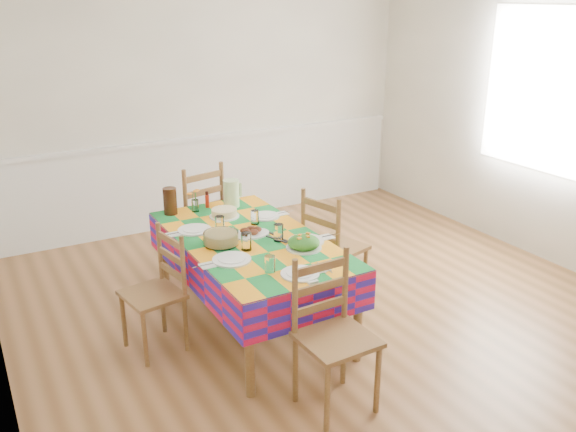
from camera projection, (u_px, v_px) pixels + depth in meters
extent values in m
cube|color=brown|center=(342.00, 323.00, 4.54)|extent=(4.50, 5.00, 0.04)
cube|color=beige|center=(206.00, 92.00, 6.13)|extent=(4.50, 0.04, 2.70)
cube|color=beige|center=(571.00, 112.00, 5.11)|extent=(0.04, 5.00, 2.70)
cube|color=white|center=(210.00, 137.00, 6.25)|extent=(4.41, 0.06, 0.04)
cube|color=white|center=(211.00, 179.00, 6.41)|extent=(4.41, 0.03, 0.90)
plane|color=white|center=(541.00, 90.00, 5.29)|extent=(0.00, 1.40, 1.40)
cylinder|color=brown|center=(250.00, 351.00, 3.58)|extent=(0.06, 0.06, 0.62)
cylinder|color=brown|center=(358.00, 318.00, 3.94)|extent=(0.06, 0.06, 0.62)
cylinder|color=brown|center=(164.00, 256.00, 4.87)|extent=(0.06, 0.06, 0.62)
cylinder|color=brown|center=(251.00, 238.00, 5.23)|extent=(0.06, 0.06, 0.62)
cube|color=brown|center=(250.00, 242.00, 4.29)|extent=(0.88, 1.68, 0.04)
cube|color=#C11037|center=(250.00, 239.00, 4.28)|extent=(0.92, 1.72, 0.01)
cube|color=#C11037|center=(189.00, 270.00, 4.12)|extent=(0.01, 1.72, 0.27)
cube|color=#C11037|center=(305.00, 244.00, 4.54)|extent=(0.01, 1.72, 0.27)
cube|color=#C11037|center=(313.00, 307.00, 3.63)|extent=(0.92, 0.01, 0.27)
cube|color=#C11037|center=(205.00, 220.00, 5.03)|extent=(0.92, 0.01, 0.27)
cylinder|color=white|center=(300.00, 274.00, 3.72)|extent=(0.24, 0.24, 0.01)
cylinder|color=white|center=(300.00, 272.00, 3.72)|extent=(0.17, 0.17, 0.01)
cylinder|color=white|center=(270.00, 265.00, 3.72)|extent=(0.07, 0.07, 0.12)
cube|color=silver|center=(322.00, 269.00, 3.80)|extent=(0.09, 0.09, 0.01)
cube|color=silver|center=(320.00, 269.00, 3.79)|extent=(0.01, 0.15, 0.00)
cube|color=silver|center=(325.00, 268.00, 3.80)|extent=(0.01, 0.18, 0.00)
cylinder|color=white|center=(232.00, 260.00, 3.92)|extent=(0.25, 0.25, 0.01)
cylinder|color=white|center=(232.00, 258.00, 3.92)|extent=(0.18, 0.18, 0.01)
cylinder|color=white|center=(246.00, 241.00, 4.07)|extent=(0.07, 0.07, 0.12)
cube|color=silver|center=(207.00, 265.00, 3.84)|extent=(0.09, 0.09, 0.01)
cube|color=silver|center=(205.00, 265.00, 3.83)|extent=(0.16, 0.01, 0.00)
cube|color=silver|center=(210.00, 264.00, 3.85)|extent=(0.19, 0.01, 0.00)
cylinder|color=white|center=(195.00, 230.00, 4.41)|extent=(0.24, 0.24, 0.01)
cylinder|color=white|center=(195.00, 229.00, 4.41)|extent=(0.17, 0.17, 0.01)
cylinder|color=white|center=(220.00, 224.00, 4.38)|extent=(0.07, 0.07, 0.12)
cube|color=silver|center=(173.00, 234.00, 4.34)|extent=(0.09, 0.09, 0.01)
cube|color=silver|center=(171.00, 234.00, 4.33)|extent=(0.15, 0.01, 0.00)
cube|color=silver|center=(175.00, 233.00, 4.35)|extent=(0.18, 0.01, 0.00)
cylinder|color=white|center=(306.00, 241.00, 4.22)|extent=(0.25, 0.25, 0.01)
cylinder|color=white|center=(306.00, 240.00, 4.21)|extent=(0.18, 0.18, 0.01)
cylinder|color=white|center=(279.00, 233.00, 4.22)|extent=(0.07, 0.07, 0.12)
cube|color=silver|center=(327.00, 237.00, 4.30)|extent=(0.09, 0.09, 0.01)
cube|color=silver|center=(324.00, 237.00, 4.29)|extent=(0.16, 0.01, 0.00)
cube|color=silver|center=(329.00, 236.00, 4.30)|extent=(0.19, 0.01, 0.00)
cylinder|color=white|center=(266.00, 216.00, 4.69)|extent=(0.22, 0.22, 0.01)
cylinder|color=white|center=(266.00, 215.00, 4.68)|extent=(0.16, 0.16, 0.00)
cylinder|color=white|center=(255.00, 217.00, 4.53)|extent=(0.06, 0.06, 0.11)
cube|color=silver|center=(282.00, 213.00, 4.76)|extent=(0.08, 0.08, 0.00)
cube|color=silver|center=(280.00, 213.00, 4.75)|extent=(0.14, 0.01, 0.00)
cube|color=silver|center=(284.00, 213.00, 4.76)|extent=(0.16, 0.01, 0.00)
ellipsoid|color=white|center=(251.00, 234.00, 4.34)|extent=(0.27, 0.20, 0.01)
ellipsoid|color=black|center=(257.00, 229.00, 4.35)|extent=(0.07, 0.06, 0.04)
ellipsoid|color=black|center=(251.00, 229.00, 4.36)|extent=(0.07, 0.06, 0.04)
ellipsoid|color=black|center=(245.00, 230.00, 4.33)|extent=(0.07, 0.06, 0.04)
ellipsoid|color=black|center=(246.00, 232.00, 4.29)|extent=(0.07, 0.06, 0.04)
ellipsoid|color=black|center=(254.00, 232.00, 4.30)|extent=(0.07, 0.06, 0.04)
cylinder|color=white|center=(304.00, 248.00, 4.11)|extent=(0.24, 0.24, 0.01)
ellipsoid|color=#164D13|center=(304.00, 242.00, 4.09)|extent=(0.22, 0.22, 0.10)
cube|color=orange|center=(299.00, 238.00, 4.03)|extent=(0.03, 0.02, 0.01)
cube|color=orange|center=(300.00, 235.00, 4.09)|extent=(0.03, 0.03, 0.01)
cube|color=orange|center=(308.00, 237.00, 4.06)|extent=(0.02, 0.03, 0.01)
cube|color=orange|center=(308.00, 233.00, 4.12)|extent=(0.03, 0.03, 0.01)
cylinder|color=white|center=(221.00, 238.00, 4.16)|extent=(0.24, 0.24, 0.09)
cylinder|color=tan|center=(221.00, 238.00, 4.16)|extent=(0.22, 0.22, 0.07)
cylinder|color=white|center=(224.00, 216.00, 4.69)|extent=(0.23, 0.23, 0.01)
cylinder|color=#D3BD80|center=(224.00, 212.00, 4.68)|extent=(0.20, 0.20, 0.05)
cube|color=black|center=(273.00, 238.00, 4.27)|extent=(0.10, 0.24, 0.01)
cube|color=black|center=(277.00, 236.00, 4.31)|extent=(0.05, 0.25, 0.01)
cylinder|color=white|center=(195.00, 206.00, 4.79)|extent=(0.06, 0.06, 0.10)
cylinder|color=#2C6B23|center=(193.00, 201.00, 4.77)|extent=(0.00, 0.00, 0.14)
ellipsoid|color=orange|center=(190.00, 194.00, 4.74)|extent=(0.04, 0.04, 0.02)
cylinder|color=#2C6B23|center=(196.00, 200.00, 4.79)|extent=(0.00, 0.00, 0.14)
ellipsoid|color=orange|center=(197.00, 190.00, 4.78)|extent=(0.04, 0.04, 0.02)
cylinder|color=#2C6B23|center=(195.00, 201.00, 4.77)|extent=(0.00, 0.00, 0.14)
ellipsoid|color=orange|center=(196.00, 191.00, 4.72)|extent=(0.04, 0.04, 0.02)
cylinder|color=red|center=(207.00, 199.00, 4.87)|extent=(0.03, 0.03, 0.13)
cylinder|color=#B7DD9C|center=(231.00, 193.00, 4.88)|extent=(0.13, 0.13, 0.22)
cylinder|color=black|center=(170.00, 201.00, 4.72)|extent=(0.11, 0.11, 0.21)
cube|color=white|center=(313.00, 282.00, 3.61)|extent=(0.07, 0.02, 0.02)
cylinder|color=brown|center=(327.00, 400.00, 3.30)|extent=(0.03, 0.03, 0.44)
cylinder|color=brown|center=(378.00, 380.00, 3.47)|extent=(0.03, 0.03, 0.44)
cylinder|color=brown|center=(295.00, 369.00, 3.57)|extent=(0.03, 0.03, 0.44)
cylinder|color=brown|center=(344.00, 352.00, 3.74)|extent=(0.03, 0.03, 0.44)
cube|color=brown|center=(337.00, 340.00, 3.44)|extent=(0.42, 0.40, 0.03)
cylinder|color=brown|center=(295.00, 299.00, 3.42)|extent=(0.03, 0.03, 0.48)
cylinder|color=brown|center=(345.00, 284.00, 3.59)|extent=(0.03, 0.03, 0.48)
cube|color=brown|center=(320.00, 306.00, 3.53)|extent=(0.35, 0.03, 0.05)
cube|color=brown|center=(321.00, 287.00, 3.49)|extent=(0.35, 0.03, 0.05)
cube|color=brown|center=(321.00, 267.00, 3.45)|extent=(0.35, 0.03, 0.05)
cylinder|color=brown|center=(201.00, 232.00, 5.59)|extent=(0.04, 0.04, 0.46)
cylinder|color=brown|center=(167.00, 242.00, 5.36)|extent=(0.04, 0.04, 0.46)
cylinder|color=brown|center=(223.00, 243.00, 5.35)|extent=(0.04, 0.04, 0.46)
cylinder|color=brown|center=(188.00, 254.00, 5.12)|extent=(0.04, 0.04, 0.46)
cube|color=brown|center=(194.00, 217.00, 5.27)|extent=(0.50, 0.49, 0.03)
cylinder|color=brown|center=(222.00, 191.00, 5.18)|extent=(0.04, 0.04, 0.51)
cylinder|color=brown|center=(185.00, 200.00, 4.95)|extent=(0.04, 0.04, 0.51)
cube|color=brown|center=(205.00, 207.00, 5.10)|extent=(0.36, 0.10, 0.05)
cube|color=brown|center=(204.00, 192.00, 5.05)|extent=(0.36, 0.10, 0.05)
cube|color=brown|center=(203.00, 177.00, 5.01)|extent=(0.36, 0.10, 0.05)
cylinder|color=brown|center=(124.00, 320.00, 4.14)|extent=(0.03, 0.03, 0.40)
cylinder|color=brown|center=(145.00, 340.00, 3.91)|extent=(0.03, 0.03, 0.40)
cylinder|color=brown|center=(163.00, 307.00, 4.32)|extent=(0.03, 0.03, 0.40)
cylinder|color=brown|center=(186.00, 325.00, 4.09)|extent=(0.03, 0.03, 0.40)
cube|color=brown|center=(152.00, 295.00, 4.04)|extent=(0.41, 0.42, 0.03)
cylinder|color=brown|center=(160.00, 253.00, 4.18)|extent=(0.03, 0.03, 0.44)
cylinder|color=brown|center=(183.00, 268.00, 3.95)|extent=(0.03, 0.03, 0.44)
cube|color=brown|center=(172.00, 272.00, 4.09)|extent=(0.07, 0.32, 0.04)
cube|color=brown|center=(171.00, 256.00, 4.05)|extent=(0.07, 0.32, 0.04)
cube|color=brown|center=(170.00, 240.00, 4.02)|extent=(0.07, 0.32, 0.04)
cylinder|color=brown|center=(365.00, 275.00, 4.76)|extent=(0.04, 0.04, 0.44)
cylinder|color=brown|center=(331.00, 262.00, 5.00)|extent=(0.04, 0.04, 0.44)
cylinder|color=brown|center=(337.00, 288.00, 4.55)|extent=(0.04, 0.04, 0.44)
cylinder|color=brown|center=(303.00, 274.00, 4.78)|extent=(0.04, 0.04, 0.44)
cube|color=brown|center=(335.00, 247.00, 4.69)|extent=(0.48, 0.50, 0.03)
cylinder|color=brown|center=(338.00, 231.00, 4.38)|extent=(0.04, 0.04, 0.49)
cylinder|color=brown|center=(303.00, 219.00, 4.61)|extent=(0.04, 0.04, 0.49)
cube|color=brown|center=(320.00, 237.00, 4.53)|extent=(0.11, 0.34, 0.05)
cube|color=brown|center=(320.00, 221.00, 4.49)|extent=(0.11, 0.34, 0.05)
cube|color=brown|center=(321.00, 205.00, 4.44)|extent=(0.11, 0.34, 0.05)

